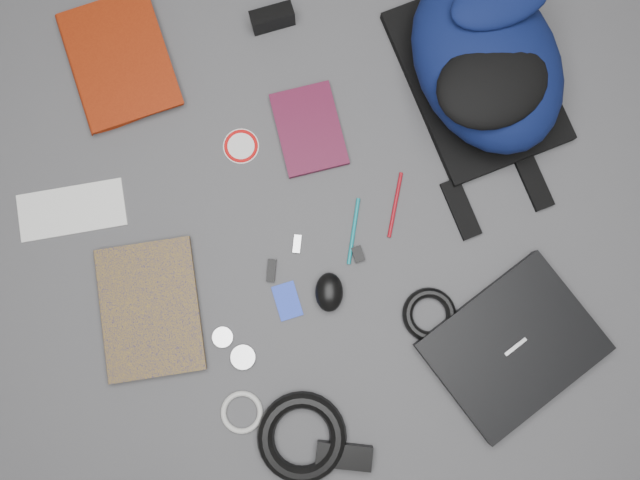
{
  "coord_description": "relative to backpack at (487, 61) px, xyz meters",
  "views": [
    {
      "loc": [
        -0.02,
        -0.15,
        1.34
      ],
      "look_at": [
        0.0,
        0.0,
        0.02
      ],
      "focal_mm": 35.0,
      "sensor_mm": 36.0,
      "label": 1
    }
  ],
  "objects": [
    {
      "name": "ground",
      "position": [
        -0.4,
        -0.31,
        -0.1
      ],
      "size": [
        4.0,
        4.0,
        0.0
      ],
      "primitive_type": "plane",
      "color": "#4F4F51",
      "rests_on": "ground"
    },
    {
      "name": "backpack",
      "position": [
        0.0,
        0.0,
        0.0
      ],
      "size": [
        0.41,
        0.52,
        0.19
      ],
      "primitive_type": null,
      "rotation": [
        0.0,
        0.0,
        0.23
      ],
      "color": "#070F32",
      "rests_on": "ground"
    },
    {
      "name": "laptop",
      "position": [
        -0.03,
        -0.59,
        -0.08
      ],
      "size": [
        0.41,
        0.39,
        0.03
      ],
      "primitive_type": "cube",
      "rotation": [
        0.0,
        0.0,
        0.5
      ],
      "color": "black",
      "rests_on": "ground"
    },
    {
      "name": "textbook_red",
      "position": [
        -0.89,
        0.13,
        -0.08
      ],
      "size": [
        0.26,
        0.32,
        0.03
      ],
      "primitive_type": "imported",
      "rotation": [
        0.0,
        0.0,
        0.19
      ],
      "color": "maroon",
      "rests_on": "ground"
    },
    {
      "name": "comic_book",
      "position": [
        -0.88,
        -0.41,
        -0.08
      ],
      "size": [
        0.21,
        0.29,
        0.02
      ],
      "primitive_type": "imported",
      "rotation": [
        0.0,
        0.0,
        0.01
      ],
      "color": "#AE850C",
      "rests_on": "ground"
    },
    {
      "name": "envelope",
      "position": [
        -0.92,
        -0.17,
        -0.09
      ],
      "size": [
        0.23,
        0.11,
        0.0
      ],
      "primitive_type": "cube",
      "rotation": [
        0.0,
        0.0,
        0.03
      ],
      "color": "white",
      "rests_on": "ground"
    },
    {
      "name": "dvd_case",
      "position": [
        -0.39,
        -0.07,
        -0.09
      ],
      "size": [
        0.16,
        0.21,
        0.02
      ],
      "primitive_type": "cube",
      "rotation": [
        0.0,
        0.0,
        0.1
      ],
      "color": "#400C20",
      "rests_on": "ground"
    },
    {
      "name": "compact_camera",
      "position": [
        -0.43,
        0.19,
        -0.07
      ],
      "size": [
        0.1,
        0.05,
        0.05
      ],
      "primitive_type": "cube",
      "rotation": [
        0.0,
        0.0,
        0.14
      ],
      "color": "black",
      "rests_on": "ground"
    },
    {
      "name": "sticker_disc",
      "position": [
        -0.54,
        -0.08,
        -0.09
      ],
      "size": [
        0.08,
        0.08,
        0.0
      ],
      "primitive_type": "cylinder",
      "rotation": [
        0.0,
        0.0,
        0.03
      ],
      "color": "white",
      "rests_on": "ground"
    },
    {
      "name": "pen_teal",
      "position": [
        -0.32,
        -0.3,
        -0.09
      ],
      "size": [
        0.05,
        0.14,
        0.01
      ],
      "primitive_type": "cylinder",
      "rotation": [
        1.57,
        0.0,
        -0.3
      ],
      "color": "#0D737D",
      "rests_on": "ground"
    },
    {
      "name": "pen_red",
      "position": [
        -0.22,
        -0.26,
        -0.09
      ],
      "size": [
        0.06,
        0.14,
        0.01
      ],
      "primitive_type": "cylinder",
      "rotation": [
        1.57,
        0.0,
        -0.34
      ],
      "color": "maroon",
      "rests_on": "ground"
    },
    {
      "name": "id_badge",
      "position": [
        -0.49,
        -0.43,
        -0.09
      ],
      "size": [
        0.06,
        0.08,
        0.0
      ],
      "primitive_type": "cube",
      "rotation": [
        0.0,
        0.0,
        0.16
      ],
      "color": "#1935C2",
      "rests_on": "ground"
    },
    {
      "name": "usb_black",
      "position": [
        -0.51,
        -0.36,
        -0.09
      ],
      "size": [
        0.03,
        0.05,
        0.01
      ],
      "primitive_type": "cube",
      "rotation": [
        0.0,
        0.0,
        -0.23
      ],
      "color": "black",
      "rests_on": "ground"
    },
    {
      "name": "usb_silver",
      "position": [
        -0.45,
        -0.31,
        -0.09
      ],
      "size": [
        0.02,
        0.04,
        0.01
      ],
      "primitive_type": "cube",
      "rotation": [
        0.0,
        0.0,
        -0.25
      ],
      "color": "silver",
      "rests_on": "ground"
    },
    {
      "name": "key_fob",
      "position": [
        -0.32,
        -0.35,
        -0.09
      ],
      "size": [
        0.03,
        0.04,
        0.01
      ],
      "primitive_type": "cube",
      "rotation": [
        0.0,
        0.0,
        0.17
      ],
      "color": "black",
      "rests_on": "ground"
    },
    {
      "name": "mouse",
      "position": [
        -0.39,
        -0.43,
        -0.07
      ],
      "size": [
        0.07,
        0.09,
        0.04
      ],
      "primitive_type": "ellipsoid",
      "rotation": [
        0.0,
        0.0,
        -0.15
      ],
      "color": "black",
      "rests_on": "ground"
    },
    {
      "name": "headphone_left",
      "position": [
        -0.63,
        -0.49,
        -0.09
      ],
      "size": [
        0.06,
        0.06,
        0.01
      ],
      "primitive_type": "cylinder",
      "rotation": [
        0.0,
        0.0,
        0.35
      ],
      "color": "silver",
      "rests_on": "ground"
    },
    {
      "name": "headphone_right",
      "position": [
        -0.59,
        -0.54,
        -0.09
      ],
      "size": [
        0.07,
        0.07,
        0.01
      ],
      "primitive_type": "cylinder",
      "rotation": [
        0.0,
        0.0,
        0.3
      ],
      "color": "#B0B0B2",
      "rests_on": "ground"
    },
    {
      "name": "cable_coil",
      "position": [
        -0.19,
        -0.5,
        -0.08
      ],
      "size": [
        0.13,
        0.13,
        0.02
      ],
      "primitive_type": "torus",
      "rotation": [
        0.0,
        0.0,
        -0.13
      ],
      "color": "black",
      "rests_on": "ground"
    },
    {
      "name": "power_brick",
      "position": [
        -0.41,
        -0.76,
        -0.08
      ],
      "size": [
        0.12,
        0.08,
        0.03
      ],
      "primitive_type": "cube",
      "rotation": [
        0.0,
        0.0,
        -0.25
      ],
      "color": "black",
      "rests_on": "ground"
    },
    {
      "name": "power_cord_coil",
      "position": [
        -0.49,
        -0.71,
        -0.08
      ],
      "size": [
        0.23,
        0.23,
        0.04
      ],
      "primitive_type": "torus",
      "rotation": [
        0.0,
        0.0,
        0.31
      ],
      "color": "black",
      "rests_on": "ground"
    },
    {
      "name": "white_cable_coil",
      "position": [
        -0.61,
        -0.65,
        -0.09
      ],
      "size": [
        0.1,
        0.1,
        0.01
      ],
      "primitive_type": "torus",
      "rotation": [
        0.0,
        0.0,
        -0.1
      ],
      "color": "beige",
      "rests_on": "ground"
    }
  ]
}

